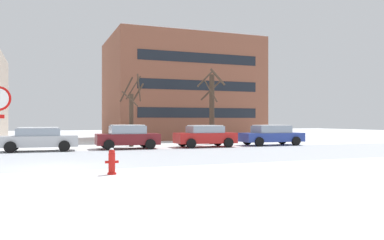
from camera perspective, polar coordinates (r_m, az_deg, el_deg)
ground_plane at (r=15.73m, az=-19.55°, el=-6.57°), size 120.00×120.00×0.00m
road_surface at (r=19.24m, az=-19.81°, el=-5.38°), size 80.00×9.08×0.00m
fire_hydrant at (r=13.36m, az=-11.49°, el=-5.82°), size 0.44×0.30×0.88m
parked_car_silver at (r=24.68m, az=-21.24°, el=-2.55°), size 4.42×2.21×1.39m
parked_car_maroon at (r=25.29m, az=-9.30°, el=-2.38°), size 3.97×2.25×1.52m
parked_car_red at (r=26.63m, az=1.89°, el=-2.30°), size 4.09×2.24×1.47m
parked_car_blue at (r=29.13m, az=11.36°, el=-2.12°), size 4.59×2.21×1.47m
tree_far_mid at (r=27.43m, az=-8.68°, el=0.91°), size 1.65×1.62×4.94m
tree_far_right at (r=29.97m, az=2.88°, el=2.12°), size 2.00×1.98×5.71m
building_far_right at (r=40.95m, az=-1.74°, el=4.46°), size 14.38×10.87×10.06m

